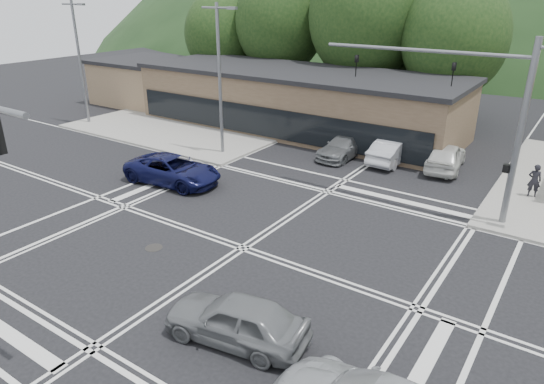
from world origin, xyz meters
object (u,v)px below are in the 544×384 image
Objects in this scene: car_queue_a at (393,150)px; car_northbound at (344,147)px; car_grey_center at (236,319)px; car_queue_b at (446,156)px; car_blue_west at (173,170)px; pedestrian at (534,180)px.

car_queue_a is 0.99× the size of car_northbound.
car_grey_center is 0.95× the size of car_queue_b.
car_blue_west is 13.01m from car_queue_a.
car_queue_a is (-2.22, 18.00, -0.00)m from car_grey_center.
pedestrian is at bearing -0.03° from car_northbound.
car_blue_west is 10.72m from car_northbound.
car_blue_west is 18.36m from pedestrian.
car_queue_a is 7.95m from pedestrian.
car_northbound is at bearing 15.96° from car_queue_a.
car_blue_west is 1.19× the size of car_queue_a.
car_grey_center is at bearing 60.71° from pedestrian.
car_queue_a reaches higher than car_northbound.
car_queue_b reaches higher than car_grey_center.
car_northbound is (-5.09, 17.26, -0.08)m from car_grey_center.
pedestrian is at bearing 151.72° from car_grey_center.
car_grey_center is at bearing -132.42° from car_blue_west.
car_northbound is at bearing -14.25° from pedestrian.
pedestrian is (4.82, -1.91, 0.20)m from car_queue_b.
car_queue_a is at bearing -45.78° from car_blue_west.
car_queue_a is 0.98× the size of car_queue_b.
car_grey_center is 0.97× the size of car_queue_a.
pedestrian is at bearing 171.30° from car_queue_a.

